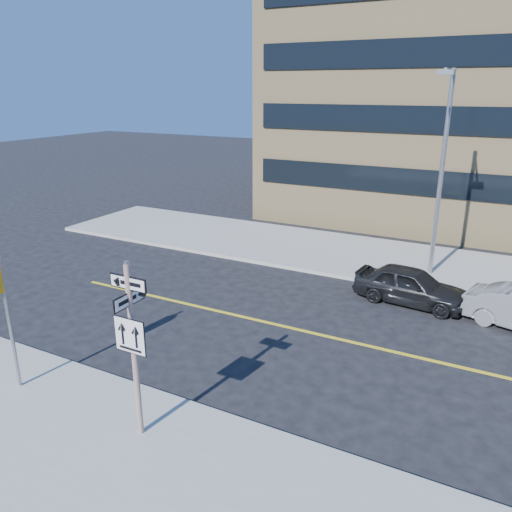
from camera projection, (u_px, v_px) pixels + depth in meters
The scene contains 5 objects.
ground at pixel (203, 382), 13.32m from camera, with size 120.00×120.00×0.00m, color black.
sign_pole at pixel (133, 341), 10.42m from camera, with size 0.92×0.92×4.06m.
parked_car_a at pixel (411, 285), 18.01m from camera, with size 4.01×1.61×1.37m, color black.
streetlight_a at pixel (442, 162), 19.06m from camera, with size 0.55×2.25×8.00m.
building_brick at pixel (451, 61), 30.52m from camera, with size 18.00×18.00×18.00m, color tan.
Camera 1 is at (6.60, -9.55, 7.48)m, focal length 35.00 mm.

